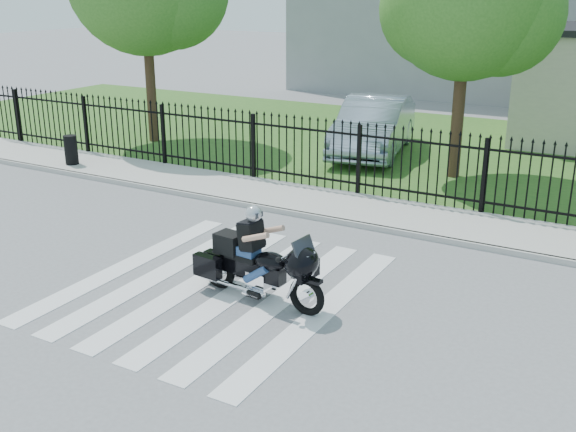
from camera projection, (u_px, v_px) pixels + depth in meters
The scene contains 9 objects.
ground at pixel (217, 287), 11.57m from camera, with size 120.00×120.00×0.00m, color slate.
crosswalk at pixel (217, 287), 11.57m from camera, with size 5.00×5.50×0.01m, color silver, non-canonical shape.
sidewalk at pixel (340, 206), 15.68m from camera, with size 40.00×2.00×0.12m, color #ADAAA3.
curb at pixel (321, 218), 14.85m from camera, with size 40.00×0.12×0.12m, color #ADAAA3.
grass_strip at pixel (433, 148), 21.47m from camera, with size 40.00×12.00×0.02m, color #2A5A1F.
iron_fence at pixel (359, 162), 16.23m from camera, with size 26.00×0.04×1.80m.
motorcycle_rider at pixel (257, 261), 10.95m from camera, with size 2.48×0.94×1.64m.
parked_car at pixel (373, 126), 20.56m from camera, with size 1.80×5.17×1.70m, color #92A3B7.
litter_bin at pixel (71, 150), 19.01m from camera, with size 0.37×0.37×0.82m, color black.
Camera 1 is at (6.24, -8.60, 4.90)m, focal length 42.00 mm.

